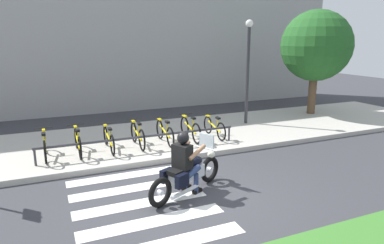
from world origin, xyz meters
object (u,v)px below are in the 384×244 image
(bicycle_4, at_px, (165,132))
(bicycle_5, at_px, (190,129))
(motorcycle, at_px, (187,174))
(tree_near_rack, at_px, (316,46))
(bicycle_6, at_px, (214,127))
(bike_rack, at_px, (142,138))
(bicycle_0, at_px, (45,146))
(bicycle_2, at_px, (109,139))
(bicycle_1, at_px, (78,142))
(rider, at_px, (185,159))
(bicycle_3, at_px, (138,135))
(street_lamp, at_px, (248,63))

(bicycle_4, height_order, bicycle_5, bicycle_5)
(motorcycle, bearing_deg, tree_near_rack, 32.11)
(bicycle_6, relative_size, bike_rack, 0.27)
(bike_rack, bearing_deg, bicycle_0, 167.89)
(bicycle_2, bearing_deg, bicycle_1, -179.93)
(rider, height_order, bicycle_4, rider)
(bicycle_2, distance_m, tree_near_rack, 9.51)
(bicycle_3, distance_m, bicycle_6, 2.58)
(motorcycle, relative_size, bicycle_4, 1.27)
(bicycle_1, bearing_deg, bicycle_3, -0.02)
(bicycle_6, bearing_deg, tree_near_rack, 16.66)
(rider, xyz_separation_m, bicycle_6, (2.39, 3.32, -0.34))
(bike_rack, xyz_separation_m, tree_near_rack, (8.15, 2.22, 2.45))
(bicycle_2, bearing_deg, rider, -72.38)
(bicycle_3, distance_m, bicycle_5, 1.72)
(bicycle_3, height_order, bicycle_6, bicycle_3)
(bicycle_5, relative_size, tree_near_rack, 0.36)
(motorcycle, relative_size, bicycle_2, 1.24)
(bicycle_0, relative_size, bicycle_1, 0.98)
(bicycle_0, bearing_deg, street_lamp, 10.01)
(bicycle_2, height_order, tree_near_rack, tree_near_rack)
(bike_rack, bearing_deg, tree_near_rack, 15.24)
(street_lamp, bearing_deg, bicycle_3, -164.58)
(bicycle_5, relative_size, bicycle_6, 1.04)
(rider, relative_size, bicycle_3, 0.89)
(motorcycle, height_order, bicycle_5, motorcycle)
(bicycle_1, height_order, bicycle_4, bicycle_1)
(motorcycle, height_order, bicycle_2, motorcycle)
(bike_rack, bearing_deg, bicycle_4, 32.78)
(bicycle_4, xyz_separation_m, bike_rack, (-0.86, -0.55, 0.08))
(bicycle_1, xyz_separation_m, bike_rack, (1.72, -0.55, 0.07))
(bicycle_5, bearing_deg, street_lamp, 23.82)
(motorcycle, relative_size, rider, 1.45)
(bicycle_2, bearing_deg, motorcycle, -71.10)
(bicycle_3, bearing_deg, bicycle_5, -0.01)
(bicycle_2, distance_m, bicycle_3, 0.86)
(bicycle_1, bearing_deg, street_lamp, 11.34)
(bicycle_2, bearing_deg, bike_rack, -32.82)
(bicycle_5, bearing_deg, bicycle_0, 179.99)
(rider, bearing_deg, tree_near_rack, 32.05)
(bicycle_1, bearing_deg, tree_near_rack, 9.58)
(bicycle_0, distance_m, street_lamp, 7.54)
(motorcycle, height_order, bike_rack, motorcycle)
(tree_near_rack, bearing_deg, bike_rack, -164.76)
(bicycle_5, height_order, bike_rack, bicycle_5)
(rider, bearing_deg, bicycle_1, 120.00)
(bicycle_6, distance_m, street_lamp, 3.08)
(bicycle_1, height_order, bicycle_5, bicycle_5)
(rider, height_order, bicycle_6, rider)
(rider, distance_m, bicycle_5, 3.66)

